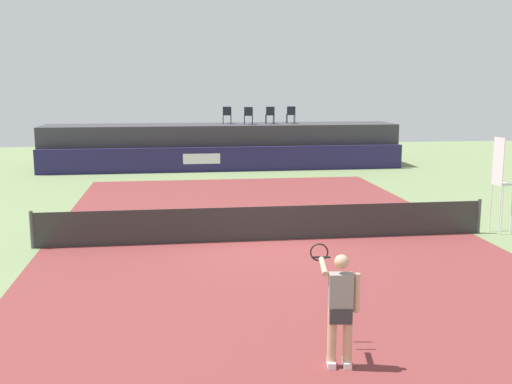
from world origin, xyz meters
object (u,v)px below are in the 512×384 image
at_px(umpire_chair, 500,178).
at_px(net_post_near, 32,230).
at_px(spectator_chair_center, 270,114).
at_px(tennis_ball, 77,233).
at_px(spectator_chair_far_left, 227,114).
at_px(net_post_far, 479,216).
at_px(spectator_chair_left, 248,115).
at_px(tennis_player, 340,306).
at_px(spectator_chair_right, 291,114).

height_order(umpire_chair, net_post_near, umpire_chair).
bearing_deg(spectator_chair_center, tennis_ball, -119.41).
xyz_separation_m(spectator_chair_center, umpire_chair, (4.26, -15.22, -1.11)).
xyz_separation_m(spectator_chair_far_left, net_post_far, (5.90, -15.51, -2.19)).
relative_size(net_post_near, net_post_far, 1.00).
bearing_deg(net_post_near, tennis_ball, 56.64).
bearing_deg(net_post_near, umpire_chair, -0.08).
bearing_deg(spectator_chair_left, umpire_chair, -70.13).
distance_m(net_post_near, tennis_player, 9.85).
bearing_deg(net_post_near, tennis_player, -51.27).
bearing_deg(spectator_chair_left, tennis_ball, -116.05).
relative_size(spectator_chair_far_left, spectator_chair_right, 1.00).
height_order(spectator_chair_left, net_post_near, spectator_chair_left).
distance_m(spectator_chair_center, net_post_far, 15.80).
relative_size(spectator_chair_far_left, spectator_chair_left, 1.00).
relative_size(spectator_chair_center, spectator_chair_right, 1.00).
bearing_deg(umpire_chair, spectator_chair_right, 101.45).
bearing_deg(umpire_chair, net_post_far, 178.05).
bearing_deg(spectator_chair_left, tennis_player, -93.52).
xyz_separation_m(spectator_chair_far_left, spectator_chair_center, (2.20, -0.31, 0.00)).
height_order(spectator_chair_center, spectator_chair_right, same).
relative_size(spectator_chair_far_left, tennis_player, 0.50).
height_order(net_post_near, net_post_far, same).
height_order(net_post_near, tennis_ball, net_post_near).
relative_size(umpire_chair, tennis_player, 1.56).
distance_m(spectator_chair_right, tennis_ball, 16.82).
bearing_deg(umpire_chair, tennis_player, -131.64).
distance_m(spectator_chair_far_left, spectator_chair_right, 3.34).
bearing_deg(spectator_chair_right, tennis_player, -99.07).
xyz_separation_m(spectator_chair_center, tennis_player, (-2.55, -22.88, -1.73)).
xyz_separation_m(tennis_player, tennis_ball, (-5.24, 9.07, -0.92)).
bearing_deg(spectator_chair_far_left, spectator_chair_left, -27.96).
bearing_deg(tennis_player, spectator_chair_far_left, 89.14).
xyz_separation_m(spectator_chair_left, umpire_chair, (5.41, -14.98, -1.11)).
bearing_deg(spectator_chair_right, umpire_chair, -78.55).
distance_m(umpire_chair, net_post_near, 13.01).
bearing_deg(spectator_chair_right, net_post_far, -80.55).
bearing_deg(umpire_chair, tennis_ball, 173.31).
bearing_deg(tennis_ball, spectator_chair_center, 60.59).
bearing_deg(spectator_chair_far_left, spectator_chair_right, -1.89).
height_order(net_post_far, tennis_player, tennis_player).
relative_size(spectator_chair_right, tennis_player, 0.50).
xyz_separation_m(spectator_chair_far_left, tennis_ball, (-5.59, -14.12, -2.66)).
bearing_deg(spectator_chair_left, net_post_far, -72.03).
relative_size(umpire_chair, net_post_near, 2.76).
height_order(spectator_chair_far_left, spectator_chair_center, same).
bearing_deg(spectator_chair_center, tennis_player, -96.36).
distance_m(spectator_chair_right, net_post_near, 18.41).
height_order(spectator_chair_far_left, umpire_chair, spectator_chair_far_left).
xyz_separation_m(net_post_near, net_post_far, (12.40, 0.00, 0.00)).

